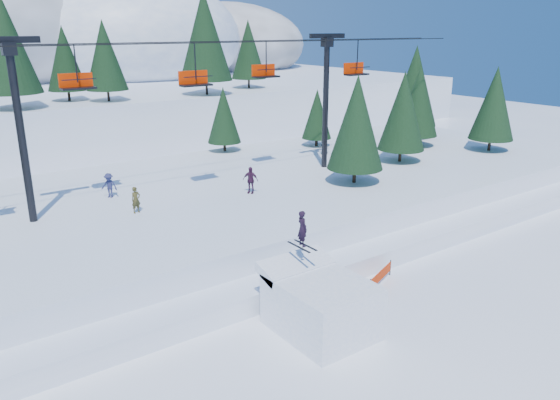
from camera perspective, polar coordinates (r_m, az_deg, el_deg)
ground at (r=24.60m, az=8.53°, el=-15.15°), size 160.00×160.00×0.00m
mid_shelf at (r=37.69m, az=-10.71°, el=-1.23°), size 70.00×22.00×2.50m
berm at (r=29.78m, az=-2.24°, el=-7.60°), size 70.00×6.00×1.10m
jump_kicker at (r=25.11m, az=4.17°, el=-10.68°), size 3.66×4.99×5.32m
chairlift at (r=36.34m, az=-10.26°, el=11.18°), size 46.00×3.21×10.28m
conifer_stand at (r=37.69m, az=-8.92°, el=7.71°), size 63.06×18.07×9.07m
distant_skiers at (r=36.88m, az=-11.26°, el=1.75°), size 32.02×7.16×1.83m
banner_near at (r=29.97m, az=10.49°, el=-7.75°), size 2.65×1.11×0.90m
banner_far at (r=35.05m, az=13.47°, el=-4.12°), size 2.64×1.14×0.90m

